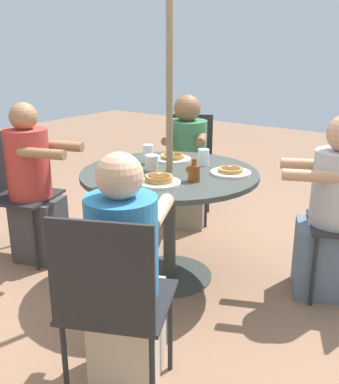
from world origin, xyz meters
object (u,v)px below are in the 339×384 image
diner_north (125,282)px  pancake_plate_c (231,172)px  patio_chair_west (13,187)px  patio_chair_north (113,299)px  pancake_plate_d (159,181)px  pancake_plate_b (173,158)px  drinking_glass_b (148,154)px  pancake_plate_a (117,169)px  patio_table (169,190)px  patio_chair_south (188,159)px  diner_south (186,166)px  diner_west (34,189)px  coffee_cup (152,163)px  syrup_bottle (194,172)px  diner_east (332,214)px  drinking_glass_a (203,157)px

diner_north → pancake_plate_c: 1.14m
patio_chair_west → pancake_plate_c: patio_chair_west is taller
patio_chair_north → pancake_plate_d: (0.39, -0.83, 0.23)m
pancake_plate_b → drinking_glass_b: 0.20m
pancake_plate_a → pancake_plate_d: size_ratio=1.00×
patio_table → diner_north: diner_north is taller
patio_chair_south → pancake_plate_d: 1.49m
patio_chair_south → diner_south: 0.18m
diner_west → coffee_cup: bearing=89.9°
patio_chair_west → coffee_cup: bearing=89.9°
patio_table → diner_north: (-0.43, 0.93, -0.11)m
diner_south → patio_chair_west: diner_south is taller
diner_south → pancake_plate_b: bearing=88.4°
patio_chair_north → syrup_bottle: 1.07m
pancake_plate_a → coffee_cup: 0.23m
patio_table → pancake_plate_d: size_ratio=4.49×
patio_table → diner_north: size_ratio=1.02×
diner_east → diner_south: diner_east is taller
patio_chair_north → pancake_plate_a: 1.21m
pancake_plate_c → coffee_cup: coffee_cup is taller
diner_south → drinking_glass_a: diner_south is taller
patio_chair_north → patio_chair_south: size_ratio=1.00×
coffee_cup → diner_north: bearing=121.2°
pancake_plate_b → drinking_glass_a: 0.25m
patio_chair_north → coffee_cup: (0.61, -1.05, 0.26)m
diner_north → diner_west: bearing=132.2°
pancake_plate_a → drinking_glass_a: 0.59m
syrup_bottle → coffee_cup: 0.36m
coffee_cup → drinking_glass_b: drinking_glass_b is taller
patio_chair_south → coffee_cup: bearing=84.3°
patio_chair_north → patio_chair_south: 2.39m
diner_east → patio_chair_west: size_ratio=1.24×
pancake_plate_c → diner_south: bearing=-41.5°
patio_chair_west → coffee_cup: 1.11m
pancake_plate_a → diner_east: bearing=-153.2°
patio_chair_north → syrup_bottle: (0.26, -1.00, 0.27)m
syrup_bottle → pancake_plate_d: bearing=51.6°
diner_east → pancake_plate_c: 0.67m
drinking_glass_a → patio_chair_north: bearing=106.8°
coffee_cup → drinking_glass_a: drinking_glass_a is taller
diner_west → syrup_bottle: diner_west is taller
patio_chair_north → diner_east: 1.57m
patio_chair_north → pancake_plate_a: patio_chair_north is taller
coffee_cup → pancake_plate_a: bearing=41.5°
patio_chair_south → syrup_bottle: size_ratio=6.73×
diner_east → drinking_glass_a: size_ratio=10.45×
diner_west → diner_north: bearing=47.8°
patio_chair_south → pancake_plate_a: patio_chair_south is taller
pancake_plate_b → patio_chair_west: bearing=33.6°
diner_east → pancake_plate_a: 1.38m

